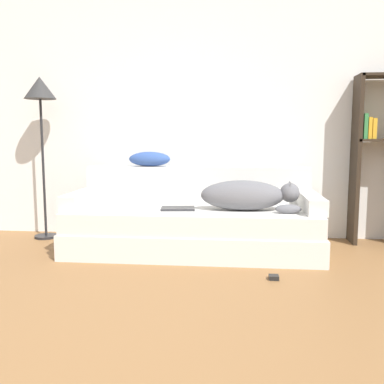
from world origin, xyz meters
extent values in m
cube|color=white|center=(0.00, 3.03, 1.35)|extent=(7.84, 0.06, 2.70)
cube|color=silver|center=(0.21, 2.38, 0.11)|extent=(2.14, 0.89, 0.21)
cube|color=silver|center=(0.21, 2.37, 0.30)|extent=(2.10, 0.85, 0.17)
cube|color=silver|center=(0.21, 2.75, 0.55)|extent=(2.10, 0.15, 0.33)
cube|color=silver|center=(-0.78, 2.37, 0.45)|extent=(0.15, 0.70, 0.13)
cube|color=silver|center=(1.21, 2.37, 0.45)|extent=(0.15, 0.70, 0.13)
ellipsoid|color=slate|center=(0.63, 2.30, 0.51)|extent=(0.69, 0.28, 0.25)
sphere|color=slate|center=(1.02, 2.30, 0.54)|extent=(0.16, 0.16, 0.16)
cone|color=slate|center=(1.02, 2.25, 0.60)|extent=(0.06, 0.06, 0.07)
cone|color=slate|center=(1.02, 2.34, 0.60)|extent=(0.06, 0.06, 0.07)
ellipsoid|color=slate|center=(1.00, 2.17, 0.42)|extent=(0.21, 0.07, 0.08)
cube|color=#2D2D30|center=(0.09, 2.28, 0.39)|extent=(0.30, 0.22, 0.02)
ellipsoid|color=#335199|center=(-0.24, 2.77, 0.78)|extent=(0.40, 0.19, 0.14)
cube|color=#2D2319|center=(1.68, 2.85, 0.78)|extent=(0.04, 0.26, 1.55)
cube|color=#2D2319|center=(1.89, 2.85, 1.54)|extent=(0.45, 0.26, 0.02)
cube|color=#2D2319|center=(1.89, 2.85, 0.96)|extent=(0.45, 0.26, 0.02)
cube|color=#337F42|center=(1.73, 2.83, 1.09)|extent=(0.03, 0.20, 0.23)
cube|color=gold|center=(1.76, 2.83, 1.07)|extent=(0.03, 0.20, 0.19)
cube|color=gold|center=(1.80, 2.83, 1.07)|extent=(0.04, 0.20, 0.18)
cylinder|color=#232326|center=(-1.29, 2.74, 0.01)|extent=(0.22, 0.22, 0.02)
cylinder|color=#232326|center=(-1.29, 2.74, 0.69)|extent=(0.02, 0.02, 1.33)
cone|color=#333333|center=(-1.29, 2.74, 1.46)|extent=(0.30, 0.30, 0.21)
cube|color=black|center=(0.85, 1.68, 0.02)|extent=(0.07, 0.07, 0.03)
camera|label=1|loc=(0.57, -1.25, 0.99)|focal=40.00mm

